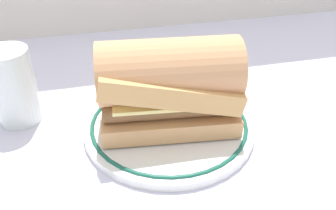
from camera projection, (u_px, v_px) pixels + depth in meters
ground_plane at (169, 129)px, 0.55m from camera, size 1.50×1.50×0.00m
plate at (168, 126)px, 0.54m from camera, size 0.25×0.25×0.01m
sausage_sandwich at (168, 85)px, 0.50m from camera, size 0.20×0.12×0.13m
drinking_glass at (15, 91)px, 0.54m from camera, size 0.06×0.06×0.12m
butter_knife at (190, 70)px, 0.69m from camera, size 0.10×0.13×0.01m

